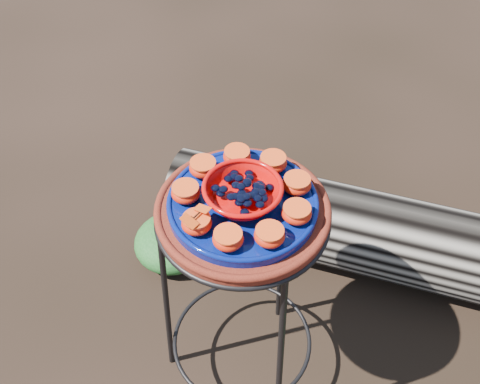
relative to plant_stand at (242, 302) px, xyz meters
The scene contains 19 objects.
ground 0.35m from the plant_stand, ahead, with size 60.00×60.00×0.00m, color black.
plant_stand is the anchor object (origin of this frame).
terracotta_saucer 0.37m from the plant_stand, ahead, with size 0.39×0.39×0.03m, color #430C0A.
cobalt_plate 0.39m from the plant_stand, ahead, with size 0.34×0.34×0.02m, color #091346.
red_bowl 0.43m from the plant_stand, ahead, with size 0.17×0.17×0.05m, color #C30906, non-canonical shape.
glass_gems 0.46m from the plant_stand, ahead, with size 0.13×0.13×0.02m, color black, non-canonical shape.
orange_half_0 0.44m from the plant_stand, 107.28° to the right, with size 0.07×0.07×0.04m, color #B80200.
orange_half_1 0.44m from the plant_stand, 70.84° to the right, with size 0.07×0.07×0.04m, color #B80200.
orange_half_2 0.44m from the plant_stand, 30.84° to the right, with size 0.07×0.07×0.04m, color #B80200.
orange_half_3 0.44m from the plant_stand, ahead, with size 0.07×0.07×0.04m, color #B80200.
orange_half_4 0.44m from the plant_stand, 49.16° to the left, with size 0.07×0.07×0.04m, color #B80200.
orange_half_5 0.44m from the plant_stand, 89.16° to the left, with size 0.07×0.07×0.04m, color #B80200.
orange_half_6 0.44m from the plant_stand, 129.16° to the left, with size 0.07×0.07×0.04m, color #B80200.
orange_half_7 0.44m from the plant_stand, 169.16° to the left, with size 0.07×0.07×0.04m, color #B80200.
orange_half_8 0.44m from the plant_stand, 150.84° to the right, with size 0.07×0.07×0.04m, color #B80200.
butterfly 0.46m from the plant_stand, 107.28° to the right, with size 0.08×0.05×0.01m, color #D2400E, non-canonical shape.
driftwood_log 0.67m from the plant_stand, 70.66° to the left, with size 1.56×0.41×0.29m, color black, non-canonical shape.
foliage_left 0.57m from the plant_stand, 152.67° to the left, with size 0.27×0.27×0.14m, color #134015.
foliage_back 0.67m from the plant_stand, 106.58° to the left, with size 0.28×0.28×0.14m, color #134015.
Camera 1 is at (0.49, -0.75, 1.73)m, focal length 45.00 mm.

